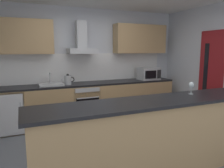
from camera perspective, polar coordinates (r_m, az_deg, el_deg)
name	(u,v)px	position (r m, az deg, el deg)	size (l,w,h in m)	color
ground	(118,151)	(3.77, 1.49, -17.13)	(5.78, 4.87, 0.02)	slate
wall_back	(84,64)	(5.28, -7.45, 5.15)	(5.78, 0.12, 2.60)	silver
backsplash_tile	(85,67)	(5.21, -7.22, 4.34)	(4.07, 0.02, 0.66)	white
counter_back	(89,102)	(5.05, -6.09, -4.78)	(4.21, 0.60, 0.90)	tan
counter_island	(159,136)	(3.05, 12.12, -13.21)	(3.39, 0.64, 1.01)	tan
upper_cabinets	(86,38)	(5.05, -6.88, 11.92)	(4.15, 0.32, 0.70)	tan
side_door	(215,79)	(5.09, 25.33, 1.11)	(0.08, 0.85, 2.05)	maroon
oven	(84,103)	(4.99, -7.29, -4.85)	(0.60, 0.62, 0.80)	slate
refrigerator	(9,112)	(4.83, -25.41, -6.57)	(0.58, 0.60, 0.85)	white
microwave	(149,74)	(5.54, 9.64, 2.69)	(0.50, 0.38, 0.30)	#B7BABC
sink	(51,84)	(4.77, -15.73, -0.03)	(0.50, 0.40, 0.26)	silver
kettle	(68,80)	(4.77, -11.51, 1.07)	(0.29, 0.15, 0.24)	#B7BABC
range_hood	(82,43)	(4.97, -8.01, 10.52)	(0.62, 0.45, 0.72)	#B7BABC
wine_glass	(191,86)	(3.35, 20.12, -0.42)	(0.08, 0.08, 0.18)	silver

